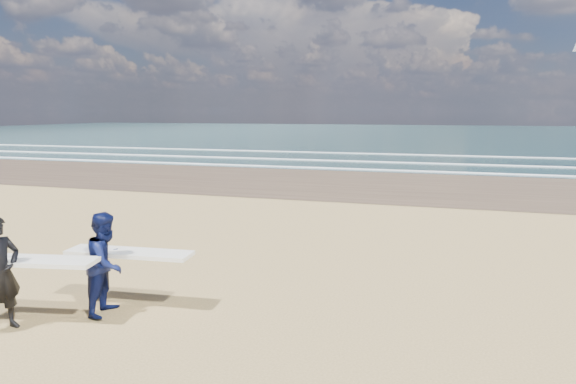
% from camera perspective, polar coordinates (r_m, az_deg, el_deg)
% --- Properties ---
extents(ocean, '(220.00, 100.00, 0.02)m').
position_cam_1_polar(ocean, '(79.83, 27.63, 5.56)').
color(ocean, '#193537').
rests_on(ocean, ground).
extents(surfer_near, '(2.26, 1.18, 1.82)m').
position_cam_1_polar(surfer_near, '(9.09, -29.05, -7.76)').
color(surfer_near, black).
rests_on(surfer_near, ground).
extents(surfer_far, '(2.24, 1.16, 1.73)m').
position_cam_1_polar(surfer_far, '(9.15, -19.30, -7.36)').
color(surfer_far, '#0A113C').
rests_on(surfer_far, ground).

